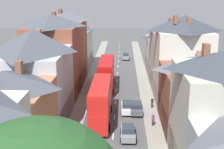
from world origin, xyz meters
TOP-DOWN VIEW (x-y plane):
  - pavement_left at (-5.10, 38.00)m, footprint 2.20×104.00m
  - pavement_right at (5.10, 38.00)m, footprint 2.20×104.00m
  - centre_line_dashes at (0.00, 36.00)m, footprint 0.14×97.80m
  - terrace_row_left at (-10.19, 24.06)m, footprint 8.00×70.30m
  - terrace_row_right at (10.18, 21.15)m, footprint 8.00×67.12m
  - double_decker_bus_lead at (-1.81, 36.59)m, footprint 2.74×10.80m
  - double_decker_bus_mid_street at (-1.81, 22.50)m, footprint 2.74×10.80m
  - car_near_blue at (1.80, 61.54)m, footprint 1.90×3.84m
  - car_near_silver at (1.80, 25.84)m, footprint 1.90×4.21m
  - car_parked_left_a at (3.10, 25.58)m, footprint 1.90×4.14m
  - car_parked_right_a at (1.80, 17.54)m, footprint 1.90×3.91m
  - pedestrian_far_left at (5.08, 21.01)m, footprint 0.36×0.22m
  - pedestrian_far_right at (5.52, 27.38)m, footprint 0.36×0.22m

SIDE VIEW (x-z plane):
  - centre_line_dashes at x=0.00m, z-range 0.00..0.01m
  - pavement_left at x=-5.10m, z-range 0.00..0.14m
  - pavement_right at x=5.10m, z-range 0.00..0.14m
  - car_near_silver at x=1.80m, z-range 0.01..1.59m
  - car_parked_left_a at x=3.10m, z-range 0.01..1.62m
  - car_parked_right_a at x=1.80m, z-range 0.00..1.64m
  - car_near_blue at x=1.80m, z-range 0.00..1.70m
  - pedestrian_far_left at x=5.08m, z-range 0.23..1.84m
  - pedestrian_far_right at x=5.52m, z-range 0.23..1.84m
  - double_decker_bus_lead at x=-1.81m, z-range 0.17..5.47m
  - double_decker_bus_mid_street at x=-1.81m, z-range 0.17..5.47m
  - terrace_row_right at x=10.18m, z-range -1.38..12.27m
  - terrace_row_left at x=-10.19m, z-range -1.03..12.80m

